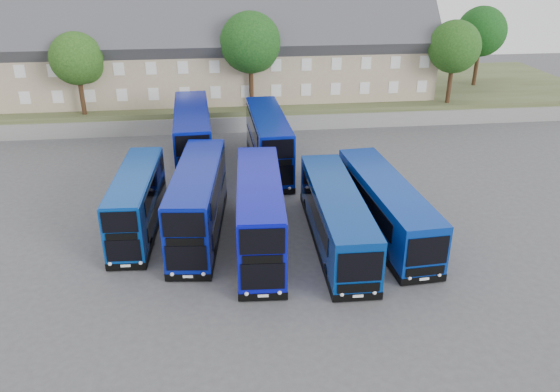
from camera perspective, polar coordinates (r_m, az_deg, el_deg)
The scene contains 15 objects.
ground at distance 32.09m, azimuth -3.34°, elevation -6.78°, with size 120.00×120.00×0.00m, color #46464B.
retaining_wall at distance 53.76m, azimuth -4.97°, elevation 7.43°, with size 70.00×0.40×1.50m, color slate.
earth_bank at distance 63.31m, azimuth -5.32°, elevation 10.35°, with size 80.00×20.00×2.00m, color #414929.
terrace_row at distance 58.21m, azimuth -8.46°, elevation 14.55°, with size 48.00×10.40×11.20m.
dd_front_left at distance 35.53m, azimuth -14.68°, elevation -0.78°, with size 2.74×9.95×3.91m.
dd_front_mid at distance 34.24m, azimuth -8.53°, elevation -0.74°, with size 3.69×11.32×4.42m.
dd_front_right at distance 32.32m, azimuth -2.14°, elevation -2.06°, with size 3.19×11.33×4.46m.
dd_rear_left at distance 45.24m, azimuth -9.07°, elevation 5.94°, with size 3.23×12.12×4.78m.
dd_rear_right at distance 44.32m, azimuth -1.23°, elevation 5.65°, with size 2.92×11.36×4.49m.
coach_east_a at distance 33.26m, azimuth 5.86°, elevation -2.33°, with size 2.86×12.61×3.44m.
coach_east_b at distance 35.04m, azimuth 10.95°, elevation -1.21°, with size 3.46×12.64×3.42m.
tree_west at distance 54.74m, azimuth -20.32°, elevation 13.15°, with size 4.80×4.80×7.65m.
tree_mid at distance 53.71m, azimuth -2.96°, elevation 15.51°, with size 5.76×5.76×9.18m.
tree_east at distance 58.15m, azimuth 17.84°, elevation 14.45°, with size 5.12×5.12×8.16m.
tree_far at distance 66.90m, azimuth 20.35°, elevation 15.65°, with size 5.44×5.44×8.67m.
Camera 1 is at (-1.30, -27.27, 16.86)m, focal length 35.00 mm.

